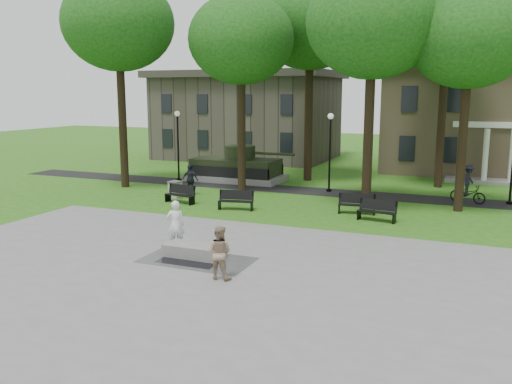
# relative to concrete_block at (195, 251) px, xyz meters

# --- Properties ---
(ground) EXTENTS (120.00, 120.00, 0.00)m
(ground) POSITION_rel_concrete_block_xyz_m (0.58, 2.57, -0.24)
(ground) COLOR #255714
(ground) RESTS_ON ground
(plaza) EXTENTS (22.00, 16.00, 0.02)m
(plaza) POSITION_rel_concrete_block_xyz_m (0.58, -2.43, -0.23)
(plaza) COLOR gray
(plaza) RESTS_ON ground
(footpath) EXTENTS (44.00, 2.60, 0.01)m
(footpath) POSITION_rel_concrete_block_xyz_m (0.58, 14.57, -0.24)
(footpath) COLOR black
(footpath) RESTS_ON ground
(building_right) EXTENTS (17.00, 12.00, 8.60)m
(building_right) POSITION_rel_concrete_block_xyz_m (10.58, 28.57, 4.10)
(building_right) COLOR #9E8460
(building_right) RESTS_ON ground
(building_left) EXTENTS (15.00, 10.00, 7.20)m
(building_left) POSITION_rel_concrete_block_xyz_m (-10.42, 29.07, 3.35)
(building_left) COLOR #4C443D
(building_left) RESTS_ON ground
(tree_0) EXTENTS (6.80, 6.80, 12.97)m
(tree_0) POSITION_rel_concrete_block_xyz_m (-11.42, 11.57, 9.78)
(tree_0) COLOR black
(tree_0) RESTS_ON ground
(tree_1) EXTENTS (6.20, 6.20, 11.63)m
(tree_1) POSITION_rel_concrete_block_xyz_m (-3.92, 13.07, 8.71)
(tree_1) COLOR black
(tree_1) RESTS_ON ground
(tree_2) EXTENTS (6.60, 6.60, 12.16)m
(tree_2) POSITION_rel_concrete_block_xyz_m (4.08, 11.07, 9.07)
(tree_2) COLOR black
(tree_2) RESTS_ON ground
(tree_3) EXTENTS (6.00, 6.00, 11.19)m
(tree_3) POSITION_rel_concrete_block_xyz_m (8.58, 12.07, 8.35)
(tree_3) COLOR black
(tree_3) RESTS_ON ground
(tree_4) EXTENTS (7.20, 7.20, 13.50)m
(tree_4) POSITION_rel_concrete_block_xyz_m (-1.42, 18.57, 10.15)
(tree_4) COLOR black
(tree_4) RESTS_ON ground
(tree_5) EXTENTS (6.40, 6.40, 12.44)m
(tree_5) POSITION_rel_concrete_block_xyz_m (7.08, 19.07, 9.42)
(tree_5) COLOR black
(tree_5) RESTS_ON ground
(lamp_left) EXTENTS (0.36, 0.36, 4.73)m
(lamp_left) POSITION_rel_concrete_block_xyz_m (-9.42, 14.87, 2.55)
(lamp_left) COLOR black
(lamp_left) RESTS_ON ground
(lamp_mid) EXTENTS (0.36, 0.36, 4.73)m
(lamp_mid) POSITION_rel_concrete_block_xyz_m (1.08, 14.87, 2.55)
(lamp_mid) COLOR black
(lamp_mid) RESTS_ON ground
(tank_monument) EXTENTS (7.45, 3.40, 2.40)m
(tank_monument) POSITION_rel_concrete_block_xyz_m (-5.88, 16.57, 0.61)
(tank_monument) COLOR gray
(tank_monument) RESTS_ON ground
(puddle) EXTENTS (2.20, 1.20, 0.00)m
(puddle) POSITION_rel_concrete_block_xyz_m (0.09, -0.55, -0.22)
(puddle) COLOR black
(puddle) RESTS_ON plaza
(concrete_block) EXTENTS (2.21, 1.02, 0.45)m
(concrete_block) POSITION_rel_concrete_block_xyz_m (0.00, 0.00, 0.00)
(concrete_block) COLOR gray
(concrete_block) RESTS_ON plaza
(skateboard) EXTENTS (0.80, 0.33, 0.07)m
(skateboard) POSITION_rel_concrete_block_xyz_m (-1.13, 0.69, -0.19)
(skateboard) COLOR brown
(skateboard) RESTS_ON plaza
(skateboarder) EXTENTS (0.82, 0.75, 1.88)m
(skateboarder) POSITION_rel_concrete_block_xyz_m (-1.17, 0.66, 0.72)
(skateboarder) COLOR white
(skateboarder) RESTS_ON plaza
(friend_watching) EXTENTS (0.87, 0.68, 1.76)m
(friend_watching) POSITION_rel_concrete_block_xyz_m (1.91, -1.80, 0.66)
(friend_watching) COLOR tan
(friend_watching) RESTS_ON plaza
(pedestrian_walker) EXTENTS (1.10, 0.55, 1.81)m
(pedestrian_walker) POSITION_rel_concrete_block_xyz_m (-6.21, 10.74, 0.66)
(pedestrian_walker) COLOR black
(pedestrian_walker) RESTS_ON ground
(cyclist) EXTENTS (2.02, 1.21, 2.12)m
(cyclist) POSITION_rel_concrete_block_xyz_m (8.96, 14.43, 0.62)
(cyclist) COLOR black
(cyclist) RESTS_ON ground
(park_bench_0) EXTENTS (1.85, 0.85, 1.00)m
(park_bench_0) POSITION_rel_concrete_block_xyz_m (-5.51, 8.41, 0.28)
(park_bench_0) COLOR black
(park_bench_0) RESTS_ON ground
(park_bench_1) EXTENTS (1.85, 0.88, 1.00)m
(park_bench_1) POSITION_rel_concrete_block_xyz_m (-1.98, 8.02, 0.28)
(park_bench_1) COLOR black
(park_bench_1) RESTS_ON ground
(park_bench_2) EXTENTS (1.85, 0.79, 1.00)m
(park_bench_2) POSITION_rel_concrete_block_xyz_m (3.95, 9.47, 0.28)
(park_bench_2) COLOR black
(park_bench_2) RESTS_ON ground
(park_bench_3) EXTENTS (1.85, 0.78, 1.00)m
(park_bench_3) POSITION_rel_concrete_block_xyz_m (5.15, 8.28, 0.28)
(park_bench_3) COLOR black
(park_bench_3) RESTS_ON ground
(trash_bin) EXTENTS (0.71, 0.71, 0.96)m
(trash_bin) POSITION_rel_concrete_block_xyz_m (-6.55, 9.60, 0.24)
(trash_bin) COLOR #BBB19A
(trash_bin) RESTS_ON ground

